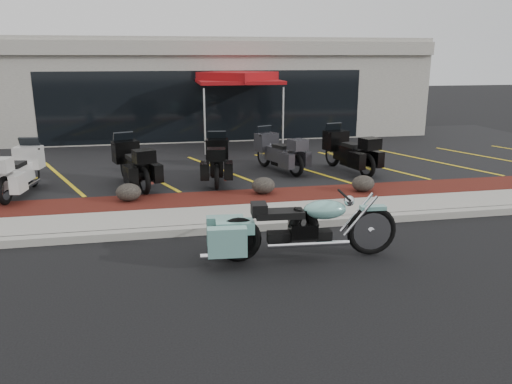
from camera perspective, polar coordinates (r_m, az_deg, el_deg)
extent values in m
plane|color=black|center=(9.08, 0.89, -6.23)|extent=(90.00, 90.00, 0.00)
cube|color=gray|center=(9.88, -0.18, -3.94)|extent=(24.00, 0.25, 0.15)
cube|color=gray|center=(10.53, -0.90, -2.70)|extent=(24.00, 1.20, 0.15)
cube|color=#360E0C|center=(11.66, -1.94, -0.89)|extent=(24.00, 1.20, 0.16)
cube|color=black|center=(16.87, -4.87, 4.14)|extent=(26.00, 9.60, 0.15)
cube|color=gray|center=(22.86, -6.76, 11.89)|extent=(18.00, 8.00, 4.00)
cube|color=black|center=(18.95, -5.76, 9.70)|extent=(12.00, 0.06, 2.60)
cube|color=gray|center=(18.83, -5.92, 16.07)|extent=(18.00, 0.30, 0.50)
ellipsoid|color=black|center=(11.59, -14.37, -0.03)|extent=(0.57, 0.47, 0.40)
ellipsoid|color=black|center=(11.83, 0.85, 0.75)|extent=(0.56, 0.46, 0.39)
ellipsoid|color=black|center=(12.29, 12.15, 0.96)|extent=(0.55, 0.46, 0.39)
cone|color=red|center=(16.07, -4.11, 4.77)|extent=(0.34, 0.34, 0.50)
cylinder|color=silver|center=(17.03, -7.27, 8.13)|extent=(0.06, 0.06, 2.17)
cylinder|color=silver|center=(16.53, 1.68, 8.03)|extent=(0.06, 0.06, 2.17)
cylinder|color=silver|center=(19.57, -5.21, 9.11)|extent=(0.06, 0.06, 2.17)
cylinder|color=silver|center=(19.13, 2.60, 9.02)|extent=(0.06, 0.06, 2.17)
cube|color=maroon|center=(17.91, -2.09, 12.53)|extent=(3.60, 3.60, 0.11)
cube|color=maroon|center=(17.91, -2.09, 13.04)|extent=(2.77, 2.77, 0.33)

